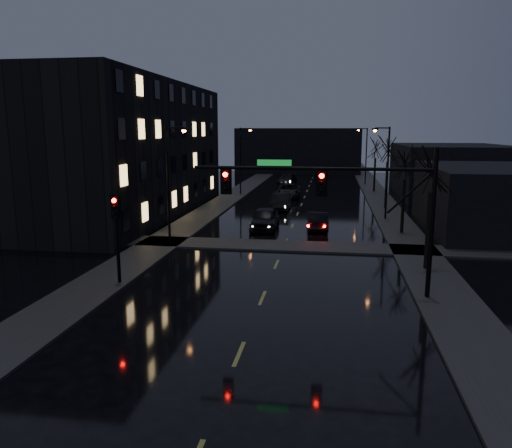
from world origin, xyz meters
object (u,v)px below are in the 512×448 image
(oncoming_car_b, at_px, (281,202))
(lead_car, at_px, (317,221))
(oncoming_car_d, at_px, (287,179))
(oncoming_car_a, at_px, (265,219))
(oncoming_car_c, at_px, (289,191))

(oncoming_car_b, relative_size, lead_car, 1.09)
(lead_car, bearing_deg, oncoming_car_d, -84.99)
(oncoming_car_d, xyz_separation_m, lead_car, (5.23, -32.24, -0.05))
(oncoming_car_a, xyz_separation_m, oncoming_car_c, (0.26, 19.00, -0.06))
(oncoming_car_c, xyz_separation_m, oncoming_car_d, (-1.40, 13.70, -0.03))
(oncoming_car_b, height_order, oncoming_car_c, oncoming_car_c)
(oncoming_car_b, distance_m, oncoming_car_c, 9.01)
(oncoming_car_a, distance_m, oncoming_car_c, 19.00)
(oncoming_car_c, height_order, oncoming_car_d, oncoming_car_c)
(oncoming_car_c, distance_m, lead_car, 18.93)
(oncoming_car_d, height_order, lead_car, oncoming_car_d)
(oncoming_car_c, xyz_separation_m, lead_car, (3.83, -18.54, -0.08))
(oncoming_car_b, relative_size, oncoming_car_d, 0.91)
(oncoming_car_c, relative_size, lead_car, 1.31)
(oncoming_car_a, xyz_separation_m, lead_car, (4.09, 0.46, -0.14))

